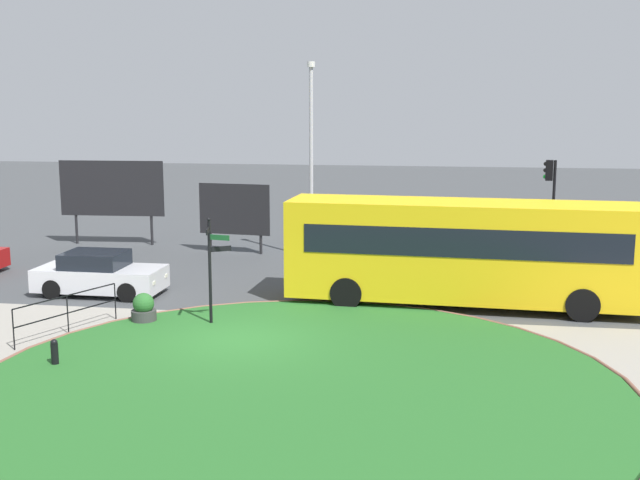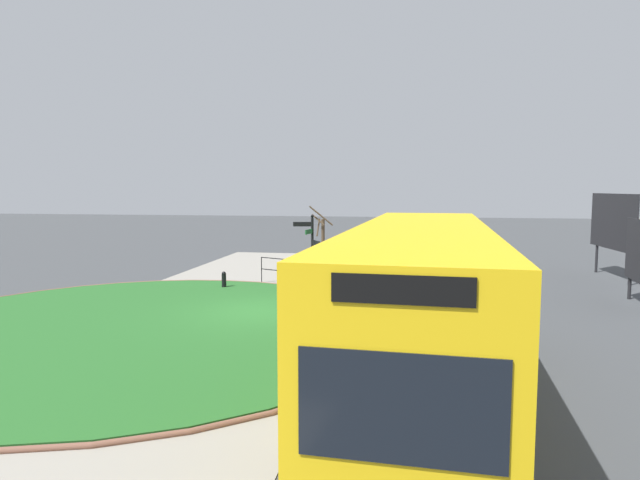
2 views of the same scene
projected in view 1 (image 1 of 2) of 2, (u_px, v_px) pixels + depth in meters
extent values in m
plane|color=#3D3F42|center=(239.00, 343.00, 21.19)|extent=(120.00, 120.00, 0.00)
cube|color=gray|center=(223.00, 361.00, 19.68)|extent=(32.00, 8.89, 0.02)
cylinder|color=#235B23|center=(298.00, 385.00, 17.91)|extent=(14.93, 14.93, 0.10)
torus|color=brown|center=(298.00, 385.00, 17.91)|extent=(15.24, 15.24, 0.11)
cylinder|color=black|center=(210.00, 274.00, 22.54)|extent=(0.09, 0.09, 3.06)
sphere|color=black|center=(209.00, 220.00, 22.27)|extent=(0.10, 0.10, 0.10)
cube|color=black|center=(208.00, 231.00, 21.98)|extent=(0.15, 0.59, 0.15)
cube|color=#195128|center=(220.00, 238.00, 22.25)|extent=(0.58, 0.14, 0.15)
cube|color=black|center=(221.00, 249.00, 22.55)|extent=(0.52, 0.34, 0.15)
cylinder|color=black|center=(55.00, 356.00, 19.18)|extent=(0.18, 0.18, 0.60)
sphere|color=black|center=(54.00, 343.00, 19.12)|extent=(0.17, 0.17, 0.17)
cube|color=black|center=(67.00, 296.00, 21.81)|extent=(1.44, 3.22, 0.03)
cube|color=black|center=(68.00, 313.00, 21.89)|extent=(1.44, 3.22, 0.03)
cylinder|color=black|center=(115.00, 302.00, 23.36)|extent=(0.04, 0.04, 1.10)
cylinder|color=black|center=(68.00, 315.00, 21.90)|extent=(0.04, 0.04, 1.10)
cylinder|color=black|center=(13.00, 330.00, 20.45)|extent=(0.04, 0.04, 1.10)
cube|color=yellow|center=(463.00, 250.00, 24.78)|extent=(11.13, 3.03, 3.04)
cube|color=black|center=(465.00, 231.00, 25.89)|extent=(9.68, 0.55, 0.88)
cube|color=black|center=(463.00, 243.00, 23.52)|extent=(9.68, 0.55, 0.88)
cylinder|color=black|center=(574.00, 287.00, 25.37)|extent=(1.01, 0.35, 1.00)
cylinder|color=black|center=(582.00, 305.00, 23.22)|extent=(1.01, 0.35, 1.00)
cylinder|color=black|center=(358.00, 278.00, 26.79)|extent=(1.01, 0.35, 1.00)
cylinder|color=black|center=(346.00, 293.00, 24.64)|extent=(1.01, 0.35, 1.00)
cube|color=silver|center=(101.00, 278.00, 26.47)|extent=(4.21, 1.90, 0.75)
cube|color=black|center=(95.00, 259.00, 26.39)|extent=(2.00, 1.65, 0.52)
cube|color=#EAEACC|center=(166.00, 276.00, 26.66)|extent=(0.02, 0.20, 0.12)
cube|color=#EAEACC|center=(154.00, 283.00, 25.59)|extent=(0.02, 0.20, 0.12)
cylinder|color=black|center=(147.00, 281.00, 27.12)|extent=(0.64, 0.23, 0.64)
cylinder|color=black|center=(127.00, 292.00, 25.49)|extent=(0.64, 0.23, 0.64)
cylinder|color=black|center=(76.00, 278.00, 27.54)|extent=(0.64, 0.23, 0.64)
cylinder|color=black|center=(53.00, 289.00, 25.91)|extent=(0.64, 0.23, 0.64)
cylinder|color=black|center=(553.00, 215.00, 30.30)|extent=(0.11, 0.11, 4.19)
cube|color=black|center=(549.00, 170.00, 30.08)|extent=(0.31, 0.31, 0.78)
sphere|color=black|center=(546.00, 164.00, 30.09)|extent=(0.16, 0.16, 0.16)
sphere|color=black|center=(545.00, 170.00, 30.13)|extent=(0.16, 0.16, 0.16)
sphere|color=green|center=(545.00, 177.00, 30.18)|extent=(0.16, 0.16, 0.16)
cylinder|color=#B7B7BC|center=(311.00, 164.00, 32.17)|extent=(0.16, 0.16, 7.73)
cylinder|color=silver|center=(311.00, 64.00, 31.48)|extent=(0.32, 0.32, 0.22)
cylinder|color=black|center=(210.00, 230.00, 34.00)|extent=(0.12, 0.12, 1.89)
cylinder|color=black|center=(261.00, 232.00, 33.39)|extent=(0.12, 0.12, 1.89)
cube|color=#1E66B2|center=(235.00, 209.00, 33.53)|extent=(3.07, 0.48, 2.06)
cube|color=black|center=(234.00, 209.00, 33.47)|extent=(3.16, 0.40, 2.16)
cylinder|color=black|center=(76.00, 216.00, 35.84)|extent=(0.12, 0.12, 2.55)
cylinder|color=black|center=(151.00, 217.00, 35.50)|extent=(0.12, 0.12, 2.55)
cube|color=silver|center=(112.00, 188.00, 35.45)|extent=(4.68, 0.37, 2.38)
cube|color=black|center=(112.00, 188.00, 35.38)|extent=(4.78, 0.29, 2.48)
cylinder|color=#383838|center=(144.00, 317.00, 23.02)|extent=(0.73, 0.73, 0.40)
sphere|color=#286028|center=(143.00, 303.00, 22.95)|extent=(0.62, 0.62, 0.62)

